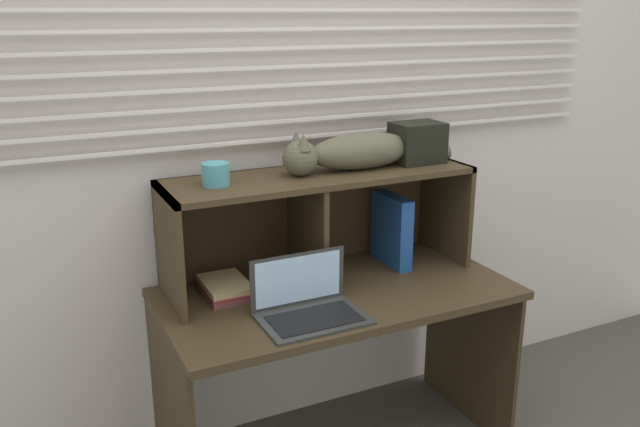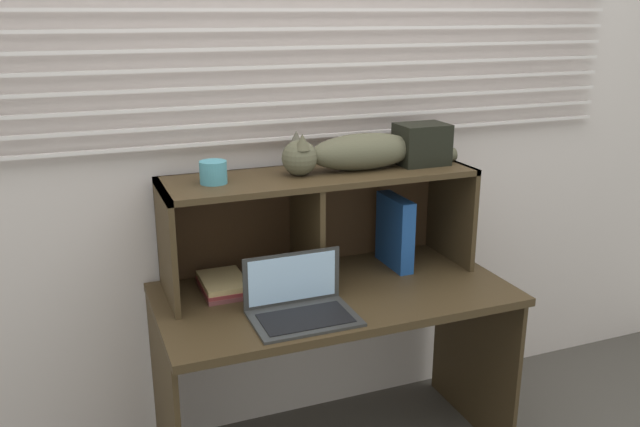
# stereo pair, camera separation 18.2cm
# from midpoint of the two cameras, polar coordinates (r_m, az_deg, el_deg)

# --- Properties ---
(back_panel_with_blinds) EXTENTS (4.40, 0.08, 2.50)m
(back_panel_with_blinds) POSITION_cam_midpoint_polar(r_m,az_deg,el_deg) (2.59, -4.21, 7.50)
(back_panel_with_blinds) COLOR beige
(back_panel_with_blinds) RESTS_ON ground
(desk) EXTENTS (1.28, 0.65, 0.71)m
(desk) POSITION_cam_midpoint_polar(r_m,az_deg,el_deg) (2.49, -0.67, -9.69)
(desk) COLOR #3D2E1B
(desk) RESTS_ON ground
(hutch_shelf_unit) EXTENTS (1.16, 0.35, 0.41)m
(hutch_shelf_unit) POSITION_cam_midpoint_polar(r_m,az_deg,el_deg) (2.48, -2.56, 0.83)
(hutch_shelf_unit) COLOR #3D2E1B
(hutch_shelf_unit) RESTS_ON desk
(cat) EXTENTS (0.71, 0.15, 0.16)m
(cat) POSITION_cam_midpoint_polar(r_m,az_deg,el_deg) (2.46, 0.70, 5.33)
(cat) COLOR brown
(cat) RESTS_ON hutch_shelf_unit
(laptop) EXTENTS (0.35, 0.24, 0.20)m
(laptop) POSITION_cam_midpoint_polar(r_m,az_deg,el_deg) (2.22, -3.42, -7.96)
(laptop) COLOR #323232
(laptop) RESTS_ON desk
(binder_upright) EXTENTS (0.06, 0.22, 0.28)m
(binder_upright) POSITION_cam_midpoint_polar(r_m,az_deg,el_deg) (2.63, 4.26, -1.46)
(binder_upright) COLOR #1C4894
(binder_upright) RESTS_ON desk
(book_stack) EXTENTS (0.16, 0.23, 0.05)m
(book_stack) POSITION_cam_midpoint_polar(r_m,az_deg,el_deg) (2.42, -10.36, -6.37)
(book_stack) COLOR brown
(book_stack) RESTS_ON desk
(small_basket) EXTENTS (0.09, 0.09, 0.08)m
(small_basket) POSITION_cam_midpoint_polar(r_m,az_deg,el_deg) (2.28, -11.29, 3.33)
(small_basket) COLOR teal
(small_basket) RESTS_ON hutch_shelf_unit
(storage_box) EXTENTS (0.19, 0.15, 0.16)m
(storage_box) POSITION_cam_midpoint_polar(r_m,az_deg,el_deg) (2.60, 6.41, 6.10)
(storage_box) COLOR black
(storage_box) RESTS_ON hutch_shelf_unit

